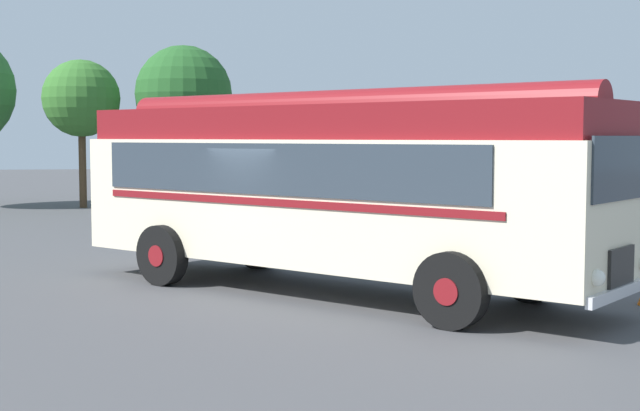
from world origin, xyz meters
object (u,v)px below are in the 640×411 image
Objects in this scene: car_mid_right at (395,197)px; box_van at (474,179)px; vintage_bus at (333,184)px; car_near_left at (210,197)px; car_mid_left at (299,196)px.

box_van is (2.65, 0.52, 0.52)m from car_mid_right.
vintage_bus is 1.55× the size of box_van.
box_van is (6.36, 11.97, -0.53)m from vintage_bus.
car_mid_left is (2.75, -0.10, 0.00)m from car_near_left.
car_mid_left is 2.97m from car_mid_right.
box_van is at bearing -3.38° from car_mid_left.
vintage_bus is at bearing -107.93° from car_mid_right.
car_near_left is (-1.89, 12.40, -1.05)m from vintage_bus.
car_near_left is at bearing 170.42° from car_mid_right.
vintage_bus is 2.12× the size of car_mid_left.
box_van is (5.50, -0.32, 0.52)m from car_mid_left.
car_near_left and car_mid_right have the same top height.
car_mid_left is at bearing 176.62° from box_van.
car_near_left is at bearing 177.84° from car_mid_left.
car_mid_right is (3.71, 11.46, -1.05)m from vintage_bus.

